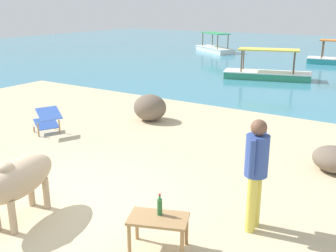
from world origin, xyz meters
The scene contains 10 objects.
sand_beach centered at (0.00, 0.00, 0.02)m, with size 18.00×14.00×0.04m, color #CCB78E.
cow centered at (-0.22, -0.79, 0.70)m, with size 0.83×1.79×0.99m.
low_bench_table centered at (1.90, -0.30, 0.43)m, with size 0.87×0.69×0.47m.
bottle centered at (1.88, -0.23, 0.63)m, with size 0.07×0.07×0.30m.
deck_chair_far centered at (-3.07, 2.22, 0.42)m, with size 0.92×0.80×0.68m.
person_standing centered at (2.74, 0.86, 0.99)m, with size 0.32×0.51×1.62m.
shore_rock_large centered at (3.30, 3.63, 0.28)m, with size 0.85×0.75×0.49m, color #6B5B4C.
shore_rock_medium centered at (-1.68, 4.58, 0.40)m, with size 0.92×0.83×0.73m, color #6B5B4C.
boat_white centered at (-7.63, 20.66, 0.29)m, with size 3.66×3.08×1.29m.
boat_green centered at (-1.16, 12.65, 0.29)m, with size 3.85×2.12×1.29m.
Camera 1 is at (4.42, -3.99, 3.11)m, focal length 42.23 mm.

